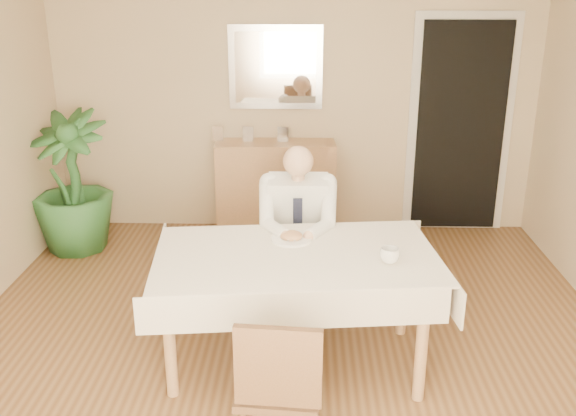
{
  "coord_description": "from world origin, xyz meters",
  "views": [
    {
      "loc": [
        0.11,
        -3.46,
        2.32
      ],
      "look_at": [
        0.0,
        0.35,
        0.95
      ],
      "focal_mm": 40.0,
      "sensor_mm": 36.0,
      "label": 1
    }
  ],
  "objects_px": {
    "dining_table": "(296,266)",
    "coffee_mug": "(390,255)",
    "seated_man": "(298,227)",
    "sideboard": "(276,188)",
    "potted_palm": "(71,182)",
    "chair_far": "(298,233)",
    "chair_near": "(279,385)"
  },
  "relations": [
    {
      "from": "dining_table",
      "to": "seated_man",
      "type": "height_order",
      "value": "seated_man"
    },
    {
      "from": "sideboard",
      "to": "coffee_mug",
      "type": "bearing_deg",
      "value": -74.91
    },
    {
      "from": "seated_man",
      "to": "coffee_mug",
      "type": "xyz_separation_m",
      "value": [
        0.55,
        -0.7,
        0.11
      ]
    },
    {
      "from": "chair_far",
      "to": "chair_near",
      "type": "xyz_separation_m",
      "value": [
        -0.07,
        -1.83,
        -0.05
      ]
    },
    {
      "from": "chair_near",
      "to": "coffee_mug",
      "type": "relative_size",
      "value": 7.4
    },
    {
      "from": "chair_far",
      "to": "chair_near",
      "type": "distance_m",
      "value": 1.83
    },
    {
      "from": "dining_table",
      "to": "chair_near",
      "type": "relative_size",
      "value": 2.12
    },
    {
      "from": "chair_far",
      "to": "seated_man",
      "type": "height_order",
      "value": "seated_man"
    },
    {
      "from": "chair_far",
      "to": "coffee_mug",
      "type": "relative_size",
      "value": 8.05
    },
    {
      "from": "potted_palm",
      "to": "chair_near",
      "type": "bearing_deg",
      "value": -54.46
    },
    {
      "from": "seated_man",
      "to": "coffee_mug",
      "type": "distance_m",
      "value": 0.9
    },
    {
      "from": "chair_near",
      "to": "coffee_mug",
      "type": "distance_m",
      "value": 1.08
    },
    {
      "from": "dining_table",
      "to": "chair_near",
      "type": "bearing_deg",
      "value": -99.88
    },
    {
      "from": "dining_table",
      "to": "seated_man",
      "type": "relative_size",
      "value": 1.46
    },
    {
      "from": "chair_far",
      "to": "sideboard",
      "type": "xyz_separation_m",
      "value": [
        -0.23,
        1.35,
        -0.08
      ]
    },
    {
      "from": "chair_far",
      "to": "sideboard",
      "type": "height_order",
      "value": "chair_far"
    },
    {
      "from": "sideboard",
      "to": "seated_man",
      "type": "bearing_deg",
      "value": -85.25
    },
    {
      "from": "dining_table",
      "to": "potted_palm",
      "type": "relative_size",
      "value": 1.45
    },
    {
      "from": "coffee_mug",
      "to": "potted_palm",
      "type": "distance_m",
      "value": 3.18
    },
    {
      "from": "chair_far",
      "to": "chair_near",
      "type": "relative_size",
      "value": 1.09
    },
    {
      "from": "chair_far",
      "to": "potted_palm",
      "type": "xyz_separation_m",
      "value": [
        -2.01,
        0.89,
        0.1
      ]
    },
    {
      "from": "chair_far",
      "to": "potted_palm",
      "type": "relative_size",
      "value": 0.74
    },
    {
      "from": "dining_table",
      "to": "sideboard",
      "type": "bearing_deg",
      "value": 90.05
    },
    {
      "from": "chair_far",
      "to": "seated_man",
      "type": "relative_size",
      "value": 0.75
    },
    {
      "from": "dining_table",
      "to": "sideboard",
      "type": "height_order",
      "value": "sideboard"
    },
    {
      "from": "seated_man",
      "to": "sideboard",
      "type": "xyz_separation_m",
      "value": [
        -0.23,
        1.64,
        -0.25
      ]
    },
    {
      "from": "dining_table",
      "to": "coffee_mug",
      "type": "relative_size",
      "value": 15.66
    },
    {
      "from": "dining_table",
      "to": "sideboard",
      "type": "xyz_separation_m",
      "value": [
        -0.23,
        2.24,
        -0.22
      ]
    },
    {
      "from": "coffee_mug",
      "to": "sideboard",
      "type": "height_order",
      "value": "sideboard"
    },
    {
      "from": "dining_table",
      "to": "coffee_mug",
      "type": "xyz_separation_m",
      "value": [
        0.55,
        -0.11,
        0.13
      ]
    },
    {
      "from": "dining_table",
      "to": "coffee_mug",
      "type": "bearing_deg",
      "value": -17.21
    },
    {
      "from": "chair_near",
      "to": "potted_palm",
      "type": "xyz_separation_m",
      "value": [
        -1.94,
        2.72,
        0.15
      ]
    }
  ]
}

